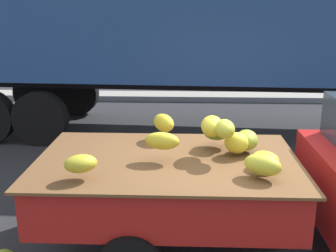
{
  "coord_description": "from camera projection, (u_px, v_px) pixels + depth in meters",
  "views": [
    {
      "loc": [
        -0.65,
        -4.52,
        2.71
      ],
      "look_at": [
        -0.85,
        0.37,
        1.28
      ],
      "focal_mm": 44.8,
      "sensor_mm": 36.0,
      "label": 1
    }
  ],
  "objects": [
    {
      "name": "semi_trailer",
      "position": [
        222.0,
        13.0,
        8.56
      ],
      "size": [
        12.11,
        3.18,
        3.95
      ],
      "rotation": [
        0.0,
        0.0,
        -0.05
      ],
      "color": "navy",
      "rests_on": "ground"
    },
    {
      "name": "curb_strip",
      "position": [
        207.0,
        97.0,
        12.36
      ],
      "size": [
        80.0,
        0.8,
        0.16
      ],
      "primitive_type": "cube",
      "color": "gray",
      "rests_on": "ground"
    },
    {
      "name": "ground",
      "position": [
        237.0,
        237.0,
        5.07
      ],
      "size": [
        220.0,
        220.0,
        0.0
      ],
      "primitive_type": "plane",
      "color": "#28282B"
    }
  ]
}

